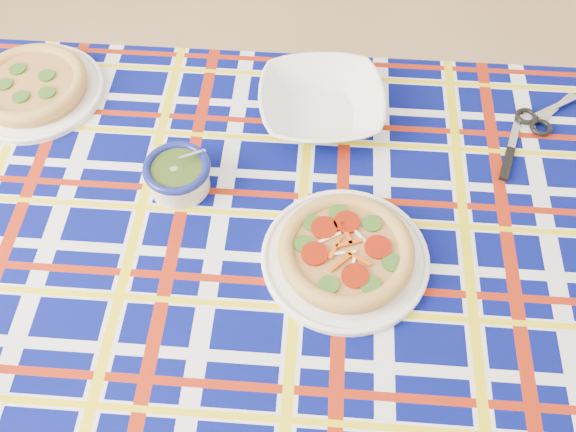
{
  "coord_description": "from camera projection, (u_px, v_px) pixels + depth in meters",
  "views": [
    {
      "loc": [
        -0.24,
        -0.42,
        1.63
      ],
      "look_at": [
        -0.13,
        0.21,
        0.72
      ],
      "focal_mm": 40.0,
      "sensor_mm": 36.0,
      "label": 1
    }
  ],
  "objects": [
    {
      "name": "pesto_bowl",
      "position": [
        178.0,
        174.0,
        1.14
      ],
      "size": [
        0.13,
        0.13,
        0.07
      ],
      "primitive_type": null,
      "rotation": [
        0.0,
        0.0,
        -0.09
      ],
      "color": "#1F320D",
      "rests_on": "tablecloth"
    },
    {
      "name": "tablecloth",
      "position": [
        260.0,
        250.0,
        1.15
      ],
      "size": [
        1.69,
        1.28,
        0.1
      ],
      "primitive_type": null,
      "rotation": [
        0.0,
        0.0,
        -0.23
      ],
      "color": "#040A57",
      "rests_on": "dining_table"
    },
    {
      "name": "serving_bowl",
      "position": [
        321.0,
        105.0,
        1.25
      ],
      "size": [
        0.27,
        0.27,
        0.06
      ],
      "primitive_type": "imported",
      "rotation": [
        0.0,
        0.0,
        -0.12
      ],
      "color": "white",
      "rests_on": "tablecloth"
    },
    {
      "name": "table_knife",
      "position": [
        515.0,
        131.0,
        1.25
      ],
      "size": [
        0.12,
        0.19,
        0.01
      ],
      "primitive_type": null,
      "rotation": [
        0.0,
        0.0,
        1.04
      ],
      "color": "silver",
      "rests_on": "tablecloth"
    },
    {
      "name": "second_focaccia_plate",
      "position": [
        32.0,
        85.0,
        1.29
      ],
      "size": [
        0.36,
        0.36,
        0.05
      ],
      "primitive_type": null,
      "rotation": [
        0.0,
        0.0,
        -0.31
      ],
      "color": "#B0773E",
      "rests_on": "tablecloth"
    },
    {
      "name": "dining_table",
      "position": [
        260.0,
        257.0,
        1.17
      ],
      "size": [
        1.66,
        1.25,
        0.7
      ],
      "rotation": [
        0.0,
        0.0,
        -0.23
      ],
      "color": "brown",
      "rests_on": "floor"
    },
    {
      "name": "kitchen_scissors",
      "position": [
        557.0,
        107.0,
        1.28
      ],
      "size": [
        0.2,
        0.16,
        0.01
      ],
      "primitive_type": null,
      "rotation": [
        0.0,
        0.0,
        0.47
      ],
      "color": "silver",
      "rests_on": "tablecloth"
    },
    {
      "name": "main_focaccia_plate",
      "position": [
        346.0,
        251.0,
        1.06
      ],
      "size": [
        0.35,
        0.35,
        0.06
      ],
      "primitive_type": null,
      "rotation": [
        0.0,
        0.0,
        -0.22
      ],
      "color": "#B0773E",
      "rests_on": "tablecloth"
    }
  ]
}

